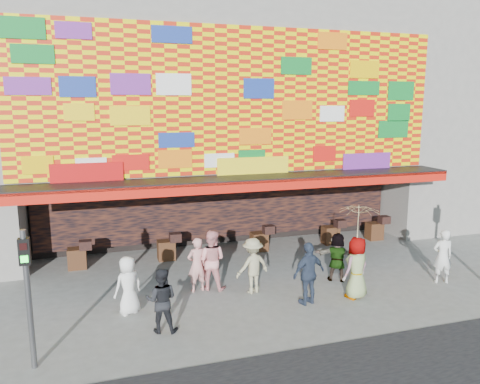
{
  "coord_description": "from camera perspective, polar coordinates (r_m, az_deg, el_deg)",
  "views": [
    {
      "loc": [
        -4.75,
        -11.37,
        5.47
      ],
      "look_at": [
        -0.57,
        2.0,
        2.81
      ],
      "focal_mm": 35.0,
      "sensor_mm": 36.0,
      "label": 1
    }
  ],
  "objects": [
    {
      "name": "ground",
      "position": [
        13.49,
        4.97,
        -13.24
      ],
      "size": [
        90.0,
        90.0,
        0.0
      ],
      "primitive_type": "plane",
      "color": "slate",
      "rests_on": "ground"
    },
    {
      "name": "ped_f",
      "position": [
        15.02,
        11.77,
        -7.74
      ],
      "size": [
        1.45,
        1.15,
        1.54
      ],
      "primitive_type": "imported",
      "rotation": [
        0.0,
        0.0,
        2.57
      ],
      "color": "gray",
      "rests_on": "ground"
    },
    {
      "name": "ped_h",
      "position": [
        15.8,
        23.47,
        -7.2
      ],
      "size": [
        0.7,
        0.55,
        1.7
      ],
      "primitive_type": "imported",
      "rotation": [
        0.0,
        0.0,
        2.88
      ],
      "color": "silver",
      "rests_on": "ground"
    },
    {
      "name": "ped_e",
      "position": [
        13.17,
        8.38,
        -9.78
      ],
      "size": [
        1.11,
        0.67,
        1.76
      ],
      "primitive_type": "imported",
      "rotation": [
        0.0,
        0.0,
        3.39
      ],
      "color": "#2B374C",
      "rests_on": "ground"
    },
    {
      "name": "neighbor_right",
      "position": [
        26.28,
        25.62,
        10.86
      ],
      "size": [
        11.0,
        8.0,
        12.0
      ],
      "primitive_type": "cube",
      "color": "gray",
      "rests_on": "ground"
    },
    {
      "name": "signal_left",
      "position": [
        10.61,
        -24.5,
        -10.17
      ],
      "size": [
        0.22,
        0.2,
        3.0
      ],
      "color": "#59595B",
      "rests_on": "ground"
    },
    {
      "name": "ped_g",
      "position": [
        13.82,
        14.03,
        -8.95
      ],
      "size": [
        1.01,
        0.83,
        1.79
      ],
      "primitive_type": "imported",
      "rotation": [
        0.0,
        0.0,
        3.49
      ],
      "color": "gray",
      "rests_on": "ground"
    },
    {
      "name": "ped_c",
      "position": [
        11.74,
        -9.56,
        -12.87
      ],
      "size": [
        0.92,
        0.81,
        1.6
      ],
      "primitive_type": "imported",
      "rotation": [
        0.0,
        0.0,
        2.84
      ],
      "color": "black",
      "rests_on": "ground"
    },
    {
      "name": "ped_b",
      "position": [
        13.95,
        -5.27,
        -8.81
      ],
      "size": [
        0.66,
        0.5,
        1.63
      ],
      "primitive_type": "imported",
      "rotation": [
        0.0,
        0.0,
        3.34
      ],
      "color": "tan",
      "rests_on": "ground"
    },
    {
      "name": "parasol",
      "position": [
        13.44,
        14.28,
        -3.66
      ],
      "size": [
        1.3,
        1.32,
        1.96
      ],
      "color": "#FFEEA0",
      "rests_on": "ground"
    },
    {
      "name": "ped_i",
      "position": [
        14.06,
        -3.52,
        -8.27
      ],
      "size": [
        1.1,
        1.03,
        1.8
      ],
      "primitive_type": "imported",
      "rotation": [
        0.0,
        0.0,
        2.62
      ],
      "color": "pink",
      "rests_on": "ground"
    },
    {
      "name": "ped_a",
      "position": [
        12.83,
        -13.47,
        -11.01
      ],
      "size": [
        0.91,
        0.78,
        1.56
      ],
      "primitive_type": "imported",
      "rotation": [
        0.0,
        0.0,
        3.6
      ],
      "color": "white",
      "rests_on": "ground"
    },
    {
      "name": "shop_building",
      "position": [
        20.12,
        -3.77,
        10.04
      ],
      "size": [
        15.2,
        9.4,
        10.0
      ],
      "color": "gray",
      "rests_on": "ground"
    },
    {
      "name": "ped_d",
      "position": [
        13.8,
        1.54,
        -8.95
      ],
      "size": [
        1.18,
        0.87,
        1.64
      ],
      "primitive_type": "imported",
      "rotation": [
        0.0,
        0.0,
        3.41
      ],
      "color": "tan",
      "rests_on": "ground"
    }
  ]
}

